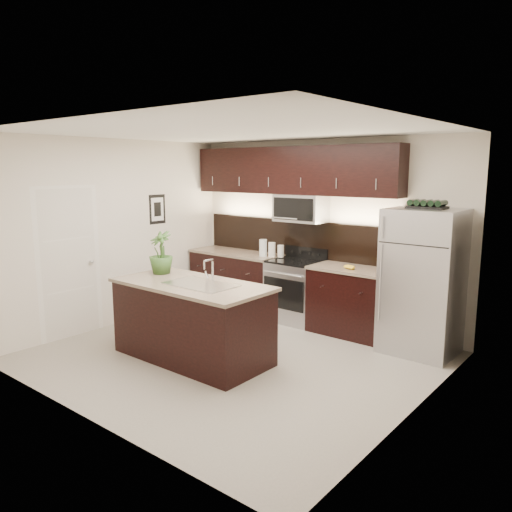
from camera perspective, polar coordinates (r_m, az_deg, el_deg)
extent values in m
plane|color=gray|center=(6.25, -2.57, -11.43)|extent=(4.50, 4.50, 0.00)
cube|color=silver|center=(7.49, 7.55, 2.76)|extent=(4.50, 0.02, 2.70)
cube|color=silver|center=(4.62, -19.39, -2.21)|extent=(4.50, 0.02, 2.70)
cube|color=silver|center=(7.56, -15.55, 2.55)|extent=(0.02, 4.00, 2.70)
cube|color=silver|center=(4.73, 18.18, -1.86)|extent=(0.02, 4.00, 2.70)
cube|color=white|center=(5.83, -2.78, 14.10)|extent=(4.50, 4.00, 0.02)
cube|color=silver|center=(7.17, -20.52, -0.87)|extent=(0.04, 0.80, 2.02)
sphere|color=silver|center=(7.31, -18.24, -0.62)|extent=(0.06, 0.06, 0.06)
cube|color=black|center=(7.98, -11.20, 5.26)|extent=(0.01, 0.32, 0.46)
cube|color=white|center=(7.98, -11.19, 5.26)|extent=(0.00, 0.24, 0.36)
cube|color=black|center=(8.23, -2.18, -2.88)|extent=(1.57, 0.62, 0.90)
cube|color=black|center=(7.05, 11.00, -5.24)|extent=(1.16, 0.62, 0.90)
cube|color=#B2B2B7|center=(7.53, 4.53, -4.11)|extent=(0.76, 0.62, 0.90)
cube|color=black|center=(7.43, 4.58, -0.63)|extent=(0.76, 0.60, 0.03)
cube|color=tan|center=(8.14, -2.20, 0.35)|extent=(1.59, 0.65, 0.04)
cube|color=tan|center=(6.95, 11.12, -1.50)|extent=(1.18, 0.65, 0.04)
cube|color=black|center=(7.74, 4.59, 2.07)|extent=(3.49, 0.02, 0.56)
cube|color=#B2B2B7|center=(7.42, 5.14, 5.46)|extent=(0.76, 0.40, 0.40)
cube|color=black|center=(7.54, 4.05, 9.73)|extent=(3.49, 0.33, 0.70)
cube|color=black|center=(6.11, -7.28, -7.53)|extent=(1.90, 0.90, 0.90)
cube|color=tan|center=(5.99, -7.38, -3.23)|extent=(1.96, 0.96, 0.04)
cube|color=silver|center=(5.88, -6.37, -3.20)|extent=(0.84, 0.50, 0.01)
cylinder|color=silver|center=(6.00, -4.97, -1.80)|extent=(0.03, 0.03, 0.24)
cylinder|color=silver|center=(5.92, -5.46, -0.48)|extent=(0.02, 0.14, 0.02)
cylinder|color=silver|center=(5.88, -5.93, -1.05)|extent=(0.02, 0.02, 0.10)
cube|color=#B2B2B7|center=(6.51, 18.51, -2.78)|extent=(0.87, 0.78, 1.80)
cube|color=black|center=(6.38, 18.96, 5.28)|extent=(0.45, 0.28, 0.03)
cylinder|color=black|center=(6.43, 17.57, 5.86)|extent=(0.07, 0.25, 0.07)
cylinder|color=black|center=(6.40, 18.28, 5.81)|extent=(0.07, 0.25, 0.07)
cylinder|color=black|center=(6.37, 18.99, 5.75)|extent=(0.07, 0.25, 0.07)
cylinder|color=black|center=(6.35, 19.71, 5.69)|extent=(0.07, 0.25, 0.07)
cylinder|color=black|center=(6.32, 20.44, 5.63)|extent=(0.07, 0.25, 0.07)
imported|color=#325722|center=(6.52, -10.83, 0.40)|extent=(0.31, 0.31, 0.55)
cylinder|color=silver|center=(7.71, 0.82, 0.95)|extent=(0.12, 0.12, 0.26)
cylinder|color=silver|center=(7.67, 1.82, 0.74)|extent=(0.11, 0.11, 0.22)
cylinder|color=silver|center=(7.63, 2.84, 0.56)|extent=(0.10, 0.10, 0.19)
cylinder|color=silver|center=(6.68, 14.44, -1.03)|extent=(0.10, 0.10, 0.20)
cylinder|color=silver|center=(6.66, 14.48, -0.09)|extent=(0.10, 0.10, 0.02)
cylinder|color=silver|center=(6.65, 14.50, 0.33)|extent=(0.01, 0.01, 0.08)
ellipsoid|color=yellow|center=(6.89, 10.46, -1.17)|extent=(0.21, 0.19, 0.05)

